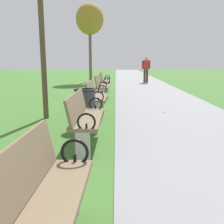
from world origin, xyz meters
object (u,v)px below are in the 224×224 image
Objects in this scene: park_bench_2 at (38,207)px; park_bench_4 at (96,97)px; park_bench_5 at (102,86)px; park_bench_6 at (105,81)px; pedestrian_walking at (146,68)px; park_bench_3 at (85,118)px; trash_bin at (85,108)px; tree_3 at (90,20)px.

park_bench_2 and park_bench_4 have the same top height.
park_bench_5 and park_bench_6 have the same top height.
pedestrian_walking is at bearing 80.87° from park_bench_2.
park_bench_3 is at bearing 90.00° from park_bench_2.
park_bench_6 is 1.92× the size of trash_bin.
park_bench_4 is (-0.00, 5.28, 0.00)m from park_bench_2.
park_bench_3 is at bearing -83.24° from trash_bin.
park_bench_6 is 0.99× the size of pedestrian_walking.
park_bench_3 is at bearing -101.08° from pedestrian_walking.
park_bench_3 is 7.87m from park_bench_6.
park_bench_4 is 0.32× the size of tree_3.
park_bench_3 is 1.25m from trash_bin.
park_bench_4 is at bearing -103.84° from pedestrian_walking.
pedestrian_walking is at bearing 76.16° from park_bench_4.
park_bench_3 is 0.99× the size of pedestrian_walking.
park_bench_3 is 12.72m from pedestrian_walking.
park_bench_2 is 1.00× the size of park_bench_6.
tree_3 is 6.00× the size of trash_bin.
park_bench_4 and park_bench_6 have the same top height.
park_bench_2 is 0.32× the size of tree_3.
park_bench_2 is 5.28m from park_bench_4.
tree_3 is (-1.18, 10.76, 3.52)m from park_bench_4.
park_bench_2 is 1.01× the size of park_bench_3.
park_bench_5 is 1.00× the size of pedestrian_walking.
tree_3 is (-1.18, 7.93, 3.52)m from park_bench_5.
pedestrian_walking is at bearing 70.98° from park_bench_5.
park_bench_4 is at bearing -83.74° from tree_3.
park_bench_6 is at bearing 90.00° from park_bench_5.
park_bench_6 is 0.32× the size of tree_3.
tree_3 is 12.63m from trash_bin.
pedestrian_walking is 1.93× the size of trash_bin.
pedestrian_walking reaches higher than trash_bin.
park_bench_2 and park_bench_5 have the same top height.
pedestrian_walking is (2.44, 9.92, 0.44)m from park_bench_4.
pedestrian_walking is (2.44, 7.09, 0.44)m from park_bench_5.
park_bench_3 is 13.82m from tree_3.
park_bench_2 is at bearing -85.79° from tree_3.
park_bench_4 is at bearing 90.00° from park_bench_3.
trash_bin is at bearing -85.11° from tree_3.
tree_3 reaches higher than park_bench_3.
park_bench_2 is 2.73m from park_bench_3.
trash_bin is (-0.15, 1.24, -0.06)m from park_bench_3.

